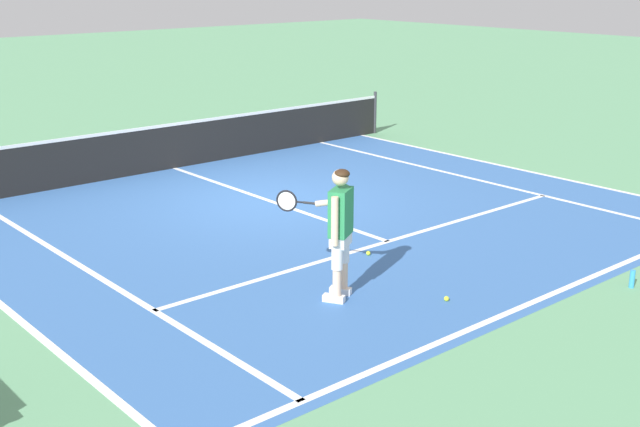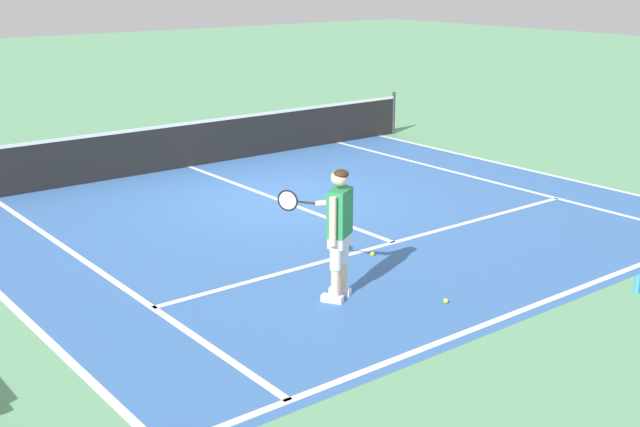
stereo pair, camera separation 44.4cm
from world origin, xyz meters
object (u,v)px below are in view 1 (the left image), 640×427
Objects in this scene: tennis_ball_near_feet at (368,253)px; tennis_ball_by_baseline at (446,299)px; water_bottle at (632,279)px; tennis_player at (339,225)px.

tennis_ball_by_baseline is at bearing -103.08° from tennis_ball_near_feet.
tennis_ball_by_baseline is at bearing 149.77° from water_bottle.
tennis_ball_near_feet is at bearing 119.13° from water_bottle.
tennis_ball_near_feet is 0.27× the size of water_bottle.
tennis_player is 25.95× the size of tennis_ball_near_feet.
water_bottle is (2.23, -1.30, 0.09)m from tennis_ball_by_baseline.
water_bottle is at bearing -60.87° from tennis_ball_near_feet.
tennis_ball_by_baseline is at bearing -45.26° from tennis_player.
water_bottle reaches higher than tennis_ball_by_baseline.
tennis_ball_near_feet is at bearing 32.92° from tennis_player.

